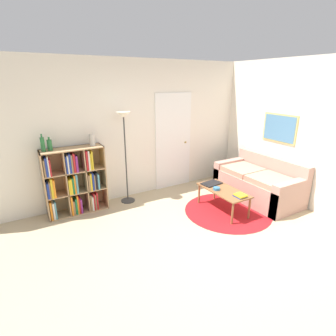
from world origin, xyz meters
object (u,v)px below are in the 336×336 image
bookshelf (74,182)px  bowl (216,189)px  laptop (212,183)px  couch (259,183)px  floor_lamp (124,132)px  bottle_left (43,144)px  vase_on_shelf (92,140)px  bottle_middle (50,145)px  coffee_table (223,192)px

bookshelf → bowl: bearing=-29.3°
bookshelf → laptop: (2.24, -0.94, -0.15)m
couch → bookshelf: bearing=159.9°
couch → bowl: (-1.10, -0.01, 0.13)m
bookshelf → floor_lamp: 1.21m
bottle_left → laptop: bearing=-19.7°
bottle_left → vase_on_shelf: size_ratio=1.37×
couch → bottle_middle: bearing=161.2°
couch → bottle_left: size_ratio=5.87×
bookshelf → floor_lamp: bearing=-2.8°
bowl → bottle_middle: (-2.44, 1.22, 0.82)m
bookshelf → bottle_left: 0.81m
laptop → floor_lamp: bearing=145.5°
couch → coffee_table: size_ratio=1.67×
bookshelf → laptop: size_ratio=3.01×
coffee_table → bottle_left: bottle_left is taller
couch → bottle_middle: 3.86m
bowl → bottle_left: (-2.54, 1.20, 0.85)m
couch → vase_on_shelf: (-2.87, 1.19, 0.96)m
couch → bottle_middle: bottle_middle is taller
laptop → bottle_left: bearing=160.3°
bowl → vase_on_shelf: bearing=145.9°
floor_lamp → bottle_middle: size_ratio=7.90×
floor_lamp → laptop: floor_lamp is taller
bottle_middle → couch: bearing=-18.8°
bookshelf → vase_on_shelf: (0.37, 0.00, 0.69)m
bookshelf → vase_on_shelf: size_ratio=5.72×
bookshelf → bottle_left: bearing=179.5°
bookshelf → couch: 3.46m
laptop → bottle_middle: bearing=159.3°
coffee_table → bottle_left: size_ratio=3.52×
floor_lamp → bottle_left: floor_lamp is taller
bowl → bottle_left: bottle_left is taller
floor_lamp → coffee_table: (1.32, -1.21, -0.98)m
vase_on_shelf → coffee_table: bearing=-33.7°
bowl → couch: bearing=0.5°
floor_lamp → laptop: bearing=-34.5°
bottle_left → bookshelf: bearing=-0.5°
coffee_table → bowl: 0.14m
floor_lamp → couch: bearing=-26.4°
bookshelf → couch: size_ratio=0.71×
bottle_left → floor_lamp: bearing=-2.1°
bowl → vase_on_shelf: (-1.77, 1.20, 0.83)m
couch → bottle_left: 3.95m
bowl → vase_on_shelf: vase_on_shelf is taller
bowl → bookshelf: bearing=150.7°
bottle_left → vase_on_shelf: bearing=-0.1°
floor_lamp → vase_on_shelf: size_ratio=8.41×
bookshelf → bottle_middle: bottle_middle is taller
bookshelf → floor_lamp: floor_lamp is taller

